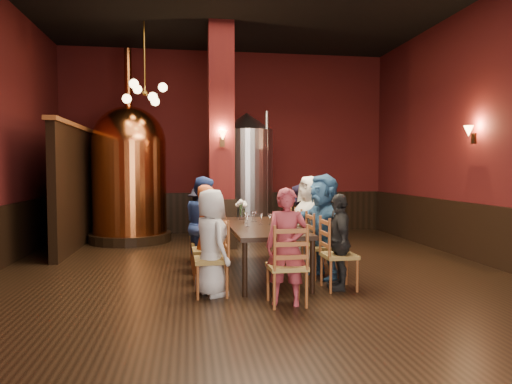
{
  "coord_description": "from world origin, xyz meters",
  "views": [
    {
      "loc": [
        -0.95,
        -6.43,
        1.61
      ],
      "look_at": [
        0.03,
        0.2,
        1.26
      ],
      "focal_mm": 32.0,
      "sensor_mm": 36.0,
      "label": 1
    }
  ],
  "objects": [
    {
      "name": "room",
      "position": [
        0.0,
        0.0,
        2.25
      ],
      "size": [
        10.0,
        10.02,
        4.5
      ],
      "color": "black",
      "rests_on": "ground"
    },
    {
      "name": "wainscot_right",
      "position": [
        3.96,
        0.0,
        0.5
      ],
      "size": [
        0.08,
        9.9,
        1.0
      ],
      "primitive_type": "cube",
      "color": "black",
      "rests_on": "ground"
    },
    {
      "name": "wainscot_back",
      "position": [
        0.0,
        4.96,
        0.5
      ],
      "size": [
        7.9,
        0.08,
        1.0
      ],
      "primitive_type": "cube",
      "color": "black",
      "rests_on": "ground"
    },
    {
      "name": "column",
      "position": [
        -0.3,
        2.8,
        2.25
      ],
      "size": [
        0.58,
        0.58,
        4.5
      ],
      "primitive_type": "cube",
      "color": "#49110F",
      "rests_on": "ground"
    },
    {
      "name": "partition",
      "position": [
        -3.2,
        3.2,
        1.2
      ],
      "size": [
        0.22,
        3.5,
        2.4
      ],
      "primitive_type": "cube",
      "color": "black",
      "rests_on": "ground"
    },
    {
      "name": "pendant_cluster",
      "position": [
        -1.8,
        2.9,
        3.1
      ],
      "size": [
        0.9,
        0.9,
        1.7
      ],
      "primitive_type": null,
      "color": "#A57226",
      "rests_on": "room"
    },
    {
      "name": "sconce_wall",
      "position": [
        3.9,
        0.8,
        2.2
      ],
      "size": [
        0.2,
        0.2,
        0.36
      ],
      "primitive_type": null,
      "rotation": [
        0.0,
        0.0,
        1.57
      ],
      "color": "black",
      "rests_on": "room"
    },
    {
      "name": "sconce_column",
      "position": [
        -0.3,
        2.5,
        2.2
      ],
      "size": [
        0.2,
        0.2,
        0.36
      ],
      "primitive_type": null,
      "rotation": [
        0.0,
        0.0,
        3.14
      ],
      "color": "black",
      "rests_on": "column"
    },
    {
      "name": "dining_table",
      "position": [
        0.14,
        0.33,
        0.69
      ],
      "size": [
        1.07,
        2.43,
        0.75
      ],
      "rotation": [
        0.0,
        0.0,
        0.03
      ],
      "color": "black",
      "rests_on": "ground"
    },
    {
      "name": "chair_0",
      "position": [
        -0.68,
        -0.69,
        0.46
      ],
      "size": [
        0.47,
        0.47,
        0.92
      ],
      "primitive_type": null,
      "rotation": [
        0.0,
        0.0,
        -1.54
      ],
      "color": "brown",
      "rests_on": "ground"
    },
    {
      "name": "person_0",
      "position": [
        -0.68,
        -0.69,
        0.67
      ],
      "size": [
        0.65,
        0.77,
        1.35
      ],
      "primitive_type": "imported",
      "rotation": [
        0.0,
        0.0,
        1.96
      ],
      "color": "silver",
      "rests_on": "ground"
    },
    {
      "name": "chair_1",
      "position": [
        -0.7,
        -0.02,
        0.46
      ],
      "size": [
        0.47,
        0.47,
        0.92
      ],
      "primitive_type": null,
      "rotation": [
        0.0,
        0.0,
        -1.54
      ],
      "color": "brown",
      "rests_on": "ground"
    },
    {
      "name": "person_1",
      "position": [
        -0.7,
        -0.02,
        0.69
      ],
      "size": [
        0.48,
        0.59,
        1.38
      ],
      "primitive_type": "imported",
      "rotation": [
        0.0,
        0.0,
        1.92
      ],
      "color": "#BE4E20",
      "rests_on": "ground"
    },
    {
      "name": "chair_2",
      "position": [
        -0.71,
        0.64,
        0.46
      ],
      "size": [
        0.47,
        0.47,
        0.92
      ],
      "primitive_type": null,
      "rotation": [
        0.0,
        0.0,
        -1.54
      ],
      "color": "brown",
      "rests_on": "ground"
    },
    {
      "name": "person_2",
      "position": [
        -0.71,
        0.64,
        0.74
      ],
      "size": [
        0.56,
        0.8,
        1.49
      ],
      "primitive_type": "imported",
      "rotation": [
        0.0,
        0.0,
        1.89
      ],
      "color": "navy",
      "rests_on": "ground"
    },
    {
      "name": "chair_3",
      "position": [
        -0.73,
        1.3,
        0.46
      ],
      "size": [
        0.47,
        0.47,
        0.92
      ],
      "primitive_type": null,
      "rotation": [
        0.0,
        0.0,
        -1.54
      ],
      "color": "brown",
      "rests_on": "ground"
    },
    {
      "name": "person_3",
      "position": [
        -0.73,
        1.3,
        0.66
      ],
      "size": [
        0.7,
        0.96,
        1.33
      ],
      "primitive_type": "imported",
      "rotation": [
        0.0,
        0.0,
        1.83
      ],
      "color": "black",
      "rests_on": "ground"
    },
    {
      "name": "chair_4",
      "position": [
        1.02,
        -0.65,
        0.46
      ],
      "size": [
        0.47,
        0.47,
        0.92
      ],
      "primitive_type": null,
      "rotation": [
        0.0,
        0.0,
        1.6
      ],
      "color": "brown",
      "rests_on": "ground"
    },
    {
      "name": "person_4",
      "position": [
        1.02,
        -0.65,
        0.64
      ],
      "size": [
        0.44,
        0.79,
        1.28
      ],
      "primitive_type": "imported",
      "rotation": [
        0.0,
        0.0,
        4.54
      ],
      "color": "black",
      "rests_on": "ground"
    },
    {
      "name": "chair_5",
      "position": [
        1.0,
        0.02,
        0.46
      ],
      "size": [
        0.47,
        0.47,
        0.92
      ],
      "primitive_type": null,
      "rotation": [
        0.0,
        0.0,
        1.6
      ],
      "color": "brown",
      "rests_on": "ground"
    },
    {
      "name": "person_5",
      "position": [
        1.0,
        0.02,
        0.77
      ],
      "size": [
        0.86,
        1.49,
        1.53
      ],
      "primitive_type": "imported",
      "rotation": [
        0.0,
        0.0,
        5.02
      ],
      "color": "#2B5783",
      "rests_on": "ground"
    },
    {
      "name": "chair_6",
      "position": [
        0.98,
        0.68,
        0.46
      ],
      "size": [
        0.47,
        0.47,
        0.92
      ],
      "primitive_type": null,
      "rotation": [
        0.0,
        0.0,
        1.6
      ],
      "color": "brown",
      "rests_on": "ground"
    },
    {
      "name": "person_6",
      "position": [
        0.98,
        0.68,
        0.74
      ],
      "size": [
        0.64,
        0.82,
        1.49
      ],
      "primitive_type": "imported",
      "rotation": [
        0.0,
        0.0,
        4.96
      ],
      "color": "white",
      "rests_on": "ground"
    },
    {
      "name": "chair_7",
      "position": [
        0.97,
        1.35,
        0.46
      ],
      "size": [
        0.47,
        0.47,
        0.92
      ],
      "primitive_type": null,
      "rotation": [
        0.0,
        0.0,
        1.6
      ],
      "color": "brown",
      "rests_on": "ground"
    },
    {
      "name": "person_7",
      "position": [
        0.97,
        1.35,
        0.67
      ],
      "size": [
        0.51,
        0.71,
        1.33
      ],
      "primitive_type": "imported",
      "rotation": [
        0.0,
        0.0,
        4.38
      ],
      "color": "#1F1A34",
      "rests_on": "ground"
    },
    {
      "name": "chair_8",
      "position": [
        0.19,
        -1.22,
        0.46
      ],
      "size": [
        0.47,
        0.47,
        0.92
      ],
      "primitive_type": null,
      "rotation": [
        0.0,
        0.0,
        3.17
      ],
      "color": "brown",
      "rests_on": "ground"
    },
    {
      "name": "person_8",
      "position": [
        0.19,
        -1.22,
        0.69
      ],
      "size": [
        0.58,
        0.48,
        1.38
      ],
      "primitive_type": "imported",
      "rotation": [
        0.0,
        0.0,
        5.95
      ],
      "color": "maroon",
      "rests_on": "ground"
    },
    {
      "name": "copper_kettle",
      "position": [
        -2.24,
        3.84,
        1.53
      ],
      "size": [
        1.77,
        1.77,
        4.19
      ],
      "rotation": [
        0.0,
        0.0,
        0.02
      ],
      "color": "black",
      "rests_on": "ground"
    },
    {
      "name": "steel_vessel",
      "position": [
        0.35,
        3.87,
        1.43
      ],
      "size": [
        1.52,
        1.52,
        2.86
      ],
      "rotation": [
        0.0,
        0.0,
        0.34
      ],
      "color": "#B2B2B7",
      "rests_on": "ground"
    },
    {
      "name": "rose_vase",
      "position": [
        -0.07,
        1.15,
        0.97
      ],
      "size": [
        0.2,
        0.2,
        0.34
      ],
      "color": "white",
      "rests_on": "dining_table"
    },
    {
      "name": "wine_glass_0",
      "position": [
        -0.1,
        0.19,
        0.83
      ],
      "size": [
        0.07,
        0.07,
        0.17
      ],
      "primitive_type": null,
      "color": "white",
      "rests_on": "dining_table"
    },
    {
      "name": "wine_glass_1",
      "position": [
        -0.07,
        0.65,
        0.83
      ],
      "size": [
        0.07,
        0.07,
        0.17
      ],
      "primitive_type": null,
      "color": "white",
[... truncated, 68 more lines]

